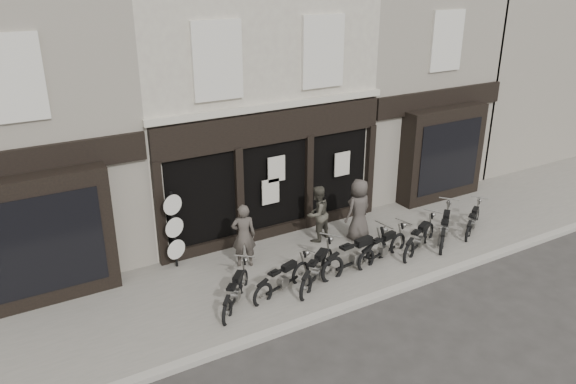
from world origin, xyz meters
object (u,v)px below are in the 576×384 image
motorcycle_1 (283,281)px  motorcycle_6 (444,230)px  motorcycle_2 (317,271)px  motorcycle_0 (236,294)px  motorcycle_3 (356,258)px  motorcycle_5 (419,240)px  man_centre (317,214)px  man_right (359,209)px  motorcycle_4 (383,249)px  motorcycle_7 (473,223)px  man_left (244,235)px  advert_sign_post (175,233)px

motorcycle_1 → motorcycle_6: bearing=-17.0°
motorcycle_6 → motorcycle_1: bearing=139.9°
motorcycle_2 → motorcycle_0: bearing=140.7°
motorcycle_3 → motorcycle_5: (2.22, -0.02, -0.05)m
motorcycle_5 → man_centre: bearing=112.5°
motorcycle_0 → man_centre: bearing=-20.7°
motorcycle_3 → motorcycle_6: motorcycle_3 is taller
motorcycle_3 → man_right: size_ratio=1.29×
motorcycle_4 → motorcycle_3: bearing=171.7°
motorcycle_1 → motorcycle_2: bearing=-20.6°
motorcycle_2 → man_right: man_right is taller
motorcycle_3 → motorcycle_4: 0.99m
motorcycle_7 → motorcycle_1: bearing=148.3°
motorcycle_0 → motorcycle_3: (3.46, -0.11, 0.07)m
motorcycle_2 → motorcycle_3: bearing=-35.1°
motorcycle_6 → man_left: bearing=123.9°
motorcycle_1 → motorcycle_6: (5.50, 0.04, 0.04)m
motorcycle_0 → motorcycle_7: bearing=-48.4°
motorcycle_0 → motorcycle_5: (5.68, -0.14, 0.02)m
motorcycle_5 → motorcycle_7: motorcycle_5 is taller
motorcycle_0 → motorcycle_6: (6.75, -0.03, 0.04)m
man_left → advert_sign_post: (-1.60, 0.84, 0.11)m
motorcycle_2 → motorcycle_6: (4.53, 0.10, 0.01)m
motorcycle_4 → motorcycle_6: 2.30m
motorcycle_1 → motorcycle_3: (2.21, -0.04, 0.07)m
motorcycle_7 → man_right: (-3.35, 1.34, 0.68)m
motorcycle_3 → motorcycle_4: bearing=-3.0°
motorcycle_0 → motorcycle_5: size_ratio=0.84×
motorcycle_4 → man_right: 1.52m
motorcycle_0 → man_left: man_left is taller
motorcycle_3 → man_right: man_right is taller
motorcycle_2 → motorcycle_5: bearing=-36.0°
motorcycle_2 → man_centre: man_centre is taller
man_left → man_centre: (2.50, 0.27, -0.04)m
man_centre → advert_sign_post: 4.15m
motorcycle_6 → man_centre: man_centre is taller
motorcycle_1 → motorcycle_3: motorcycle_3 is taller
motorcycle_6 → motorcycle_7: 1.21m
motorcycle_0 → man_centre: man_centre is taller
motorcycle_3 → motorcycle_5: size_ratio=1.22×
motorcycle_0 → advert_sign_post: size_ratio=0.71×
motorcycle_1 → man_left: size_ratio=1.10×
motorcycle_0 → motorcycle_3: 3.46m
man_left → motorcycle_2: bearing=149.0°
motorcycle_2 → man_left: size_ratio=1.06×
motorcycle_1 → advert_sign_post: advert_sign_post is taller
man_left → motorcycle_4: bearing=178.2°
motorcycle_0 → motorcycle_3: motorcycle_3 is taller
motorcycle_6 → man_left: size_ratio=1.04×
motorcycle_0 → motorcycle_1: motorcycle_1 is taller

